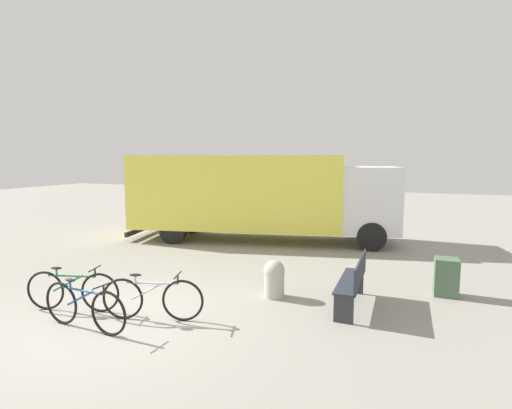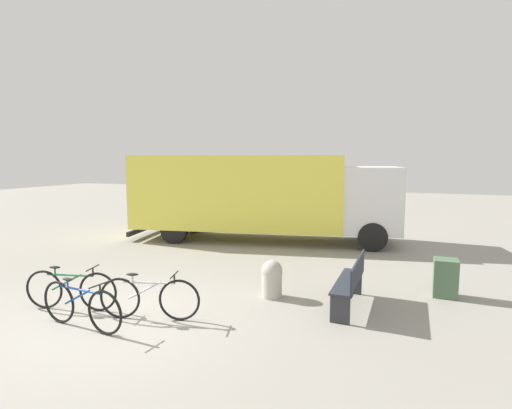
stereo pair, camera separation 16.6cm
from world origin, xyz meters
The scene contains 8 objects.
ground_plane centered at (0.00, 0.00, 0.00)m, with size 60.00×60.00×0.00m, color gray.
delivery_truck centered at (0.00, 7.43, 1.64)m, with size 9.30×4.01×2.94m.
park_bench centered at (3.92, 2.13, 0.53)m, with size 0.40×1.75×0.96m.
bicycle_near centered at (-0.98, 0.09, 0.39)m, with size 1.78×0.58×0.84m.
bicycle_middle centered at (-0.15, -0.49, 0.39)m, with size 1.82×0.44×0.84m.
bicycle_far centered at (0.67, 0.25, 0.39)m, with size 1.77×0.62×0.84m.
bollard_near_bench centered at (2.31, 2.13, 0.41)m, with size 0.44×0.44×0.77m.
utility_box centered at (5.63, 3.50, 0.39)m, with size 0.47×0.45×0.78m.
Camera 1 is at (4.78, -5.44, 2.84)m, focal length 28.00 mm.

